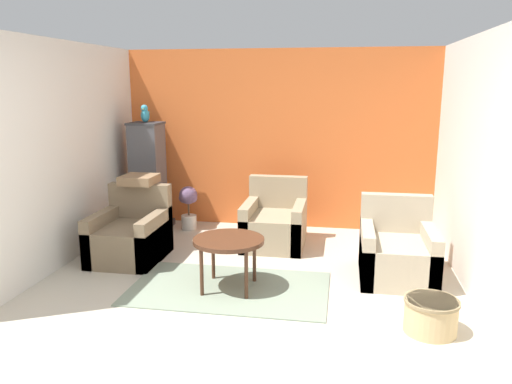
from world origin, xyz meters
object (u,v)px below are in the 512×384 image
coffee_table (229,243)px  birdcage (148,179)px  armchair_right (397,253)px  armchair_middle (275,224)px  parrot (145,114)px  wicker_basket (431,314)px  armchair_left (131,236)px  potted_plant (188,204)px

coffee_table → birdcage: 2.41m
coffee_table → armchair_right: 1.73m
armchair_middle → armchair_right: bearing=-31.6°
armchair_right → parrot: parrot is taller
parrot → wicker_basket: bearing=-35.9°
armchair_left → armchair_right: (2.91, -0.07, 0.00)m
parrot → wicker_basket: 4.33m
coffee_table → armchair_left: armchair_left is taller
armchair_middle → potted_plant: 1.33m
birdcage → armchair_left: bearing=-78.2°
armchair_middle → birdcage: birdcage is taller
armchair_left → armchair_middle: bearing=26.8°
armchair_left → birdcage: (-0.25, 1.19, 0.43)m
armchair_left → armchair_middle: size_ratio=1.00×
coffee_table → birdcage: size_ratio=0.47×
armchair_middle → birdcage: size_ratio=0.59×
birdcage → coffee_table: bearing=-50.2°
parrot → wicker_basket: size_ratio=0.54×
armchair_right → wicker_basket: bearing=-82.1°
birdcage → wicker_basket: size_ratio=3.35×
parrot → wicker_basket: (3.32, -2.40, -1.41)m
armchair_middle → parrot: bearing=166.8°
potted_plant → armchair_right: bearing=-26.5°
armchair_left → parrot: size_ratio=3.64×
parrot → potted_plant: bearing=4.7°
wicker_basket → armchair_middle: bearing=127.6°
armchair_middle → birdcage: bearing=166.9°
armchair_right → wicker_basket: size_ratio=1.97×
armchair_right → potted_plant: (-2.62, 1.31, 0.10)m
armchair_middle → potted_plant: (-1.24, 0.46, 0.10)m
birdcage → wicker_basket: birdcage is taller
birdcage → parrot: parrot is taller
armchair_left → coffee_table: bearing=-26.8°
armchair_right → birdcage: 3.43m
parrot → potted_plant: 1.32m
coffee_table → wicker_basket: bearing=-17.5°
parrot → armchair_left: bearing=-78.2°
armchair_right → birdcage: size_ratio=0.59×
parrot → armchair_right: bearing=-21.8°
armchair_right → wicker_basket: (0.16, -1.14, -0.11)m
parrot → potted_plant: (0.54, 0.04, -1.20)m
armchair_middle → potted_plant: bearing=159.6°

